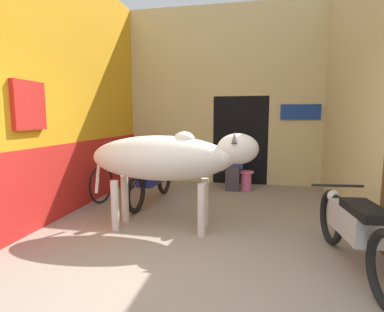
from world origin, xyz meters
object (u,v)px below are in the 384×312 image
at_px(bicycle, 117,178).
at_px(plastic_stool, 246,180).
at_px(motorcycle_far, 151,179).
at_px(shopkeeper_seated, 233,161).
at_px(cow, 168,159).
at_px(motorcycle_near, 354,228).

distance_m(bicycle, plastic_stool, 2.71).
bearing_deg(motorcycle_far, bicycle, 161.17).
relative_size(bicycle, shopkeeper_seated, 1.44).
height_order(cow, plastic_stool, cow).
distance_m(motorcycle_near, motorcycle_far, 3.46).
height_order(motorcycle_near, bicycle, motorcycle_near).
relative_size(motorcycle_far, bicycle, 1.12).
xyz_separation_m(motorcycle_far, plastic_stool, (1.69, 1.28, -0.21)).
bearing_deg(bicycle, shopkeeper_seated, 24.05).
xyz_separation_m(cow, motorcycle_far, (-0.68, 1.22, -0.57)).
distance_m(motorcycle_far, plastic_stool, 2.13).
distance_m(motorcycle_far, shopkeeper_seated, 1.91).
bearing_deg(plastic_stool, motorcycle_far, -142.88).
height_order(motorcycle_near, plastic_stool, motorcycle_near).
relative_size(motorcycle_near, motorcycle_far, 1.03).
relative_size(motorcycle_far, shopkeeper_seated, 1.60).
bearing_deg(cow, plastic_stool, 67.83).
relative_size(cow, motorcycle_far, 1.20).
relative_size(motorcycle_far, plastic_stool, 4.71).
bearing_deg(motorcycle_near, plastic_stool, 109.52).
distance_m(cow, motorcycle_near, 2.36).
bearing_deg(bicycle, cow, -45.00).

